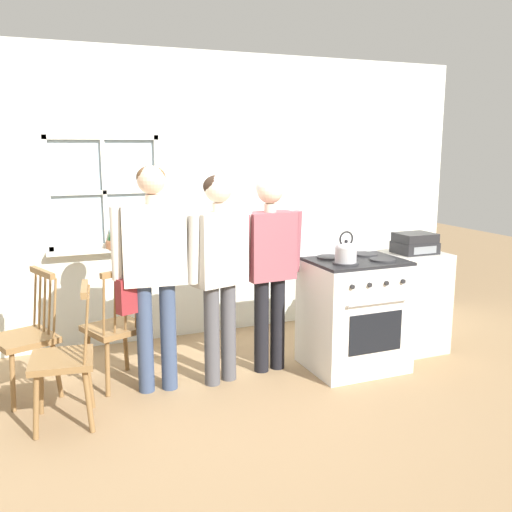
% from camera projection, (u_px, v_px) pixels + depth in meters
% --- Properties ---
extents(ground_plane, '(16.00, 16.00, 0.00)m').
position_uv_depth(ground_plane, '(210.00, 392.00, 4.32)').
color(ground_plane, '#937551').
extents(wall_back, '(6.40, 0.16, 2.70)m').
position_uv_depth(wall_back, '(164.00, 199.00, 5.34)').
color(wall_back, silver).
rests_on(wall_back, ground_plane).
extents(chair_by_window, '(0.53, 0.52, 0.94)m').
position_uv_depth(chair_by_window, '(117.00, 329.00, 4.40)').
color(chair_by_window, olive).
rests_on(chair_by_window, ground_plane).
extents(chair_near_wall, '(0.45, 0.47, 0.94)m').
position_uv_depth(chair_near_wall, '(65.00, 360.00, 3.77)').
color(chair_near_wall, olive).
rests_on(chair_near_wall, ground_plane).
extents(chair_center_cluster, '(0.52, 0.53, 0.94)m').
position_uv_depth(chair_center_cluster, '(27.00, 339.00, 4.19)').
color(chair_center_cluster, olive).
rests_on(chair_center_cluster, ground_plane).
extents(person_elderly_left, '(0.62, 0.25, 1.70)m').
position_uv_depth(person_elderly_left, '(154.00, 256.00, 4.17)').
color(person_elderly_left, '#384766').
rests_on(person_elderly_left, ground_plane).
extents(person_teen_center, '(0.57, 0.32, 1.62)m').
position_uv_depth(person_teen_center, '(219.00, 259.00, 4.33)').
color(person_teen_center, '#4C4C51').
rests_on(person_teen_center, ground_plane).
extents(person_adult_right, '(0.55, 0.24, 1.60)m').
position_uv_depth(person_adult_right, '(270.00, 254.00, 4.58)').
color(person_adult_right, black).
rests_on(person_adult_right, ground_plane).
extents(stove, '(0.77, 0.68, 1.08)m').
position_uv_depth(stove, '(354.00, 312.00, 4.74)').
color(stove, white).
rests_on(stove, ground_plane).
extents(kettle, '(0.21, 0.17, 0.25)m').
position_uv_depth(kettle, '(346.00, 251.00, 4.45)').
color(kettle, '#B7B7BC').
rests_on(kettle, stove).
extents(potted_plant, '(0.13, 0.13, 0.31)m').
position_uv_depth(potted_plant, '(113.00, 240.00, 5.14)').
color(potted_plant, '#935B3D').
rests_on(potted_plant, wall_back).
extents(handbag, '(0.24, 0.24, 0.31)m').
position_uv_depth(handbag, '(131.00, 294.00, 4.17)').
color(handbag, maroon).
rests_on(handbag, chair_by_window).
extents(side_counter, '(0.55, 0.50, 0.90)m').
position_uv_depth(side_counter, '(410.00, 302.00, 5.15)').
color(side_counter, beige).
rests_on(side_counter, ground_plane).
extents(stereo, '(0.34, 0.29, 0.18)m').
position_uv_depth(stereo, '(415.00, 243.00, 5.03)').
color(stereo, '#232326').
rests_on(stereo, side_counter).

